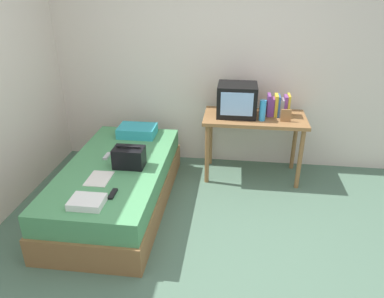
% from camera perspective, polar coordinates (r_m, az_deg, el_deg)
% --- Properties ---
extents(ground_plane, '(8.00, 8.00, 0.00)m').
position_cam_1_polar(ground_plane, '(3.26, 0.24, -17.15)').
color(ground_plane, '#4C6B56').
extents(wall_back, '(5.20, 0.10, 2.60)m').
position_cam_1_polar(wall_back, '(4.49, 3.46, 13.71)').
color(wall_back, beige).
rests_on(wall_back, ground).
extents(bed, '(1.00, 2.00, 0.49)m').
position_cam_1_polar(bed, '(3.89, -11.58, -5.53)').
color(bed, olive).
rests_on(bed, ground).
extents(desk, '(1.16, 0.60, 0.76)m').
position_cam_1_polar(desk, '(4.27, 9.72, 3.85)').
color(desk, olive).
rests_on(desk, ground).
extents(tv, '(0.44, 0.39, 0.36)m').
position_cam_1_polar(tv, '(4.19, 7.06, 7.65)').
color(tv, black).
rests_on(tv, desk).
extents(water_bottle, '(0.07, 0.07, 0.23)m').
position_cam_1_polar(water_bottle, '(4.08, 10.99, 5.96)').
color(water_bottle, '#3399DB').
rests_on(water_bottle, desk).
extents(book_row, '(0.25, 0.17, 0.25)m').
position_cam_1_polar(book_row, '(4.27, 13.33, 6.60)').
color(book_row, '#7A3D89').
rests_on(book_row, desk).
extents(picture_frame, '(0.11, 0.02, 0.14)m').
position_cam_1_polar(picture_frame, '(4.12, 14.50, 5.10)').
color(picture_frame, olive).
rests_on(picture_frame, desk).
extents(pillow, '(0.43, 0.31, 0.12)m').
position_cam_1_polar(pillow, '(4.37, -8.57, 2.82)').
color(pillow, '#33A8B7').
rests_on(pillow, bed).
extents(handbag, '(0.30, 0.20, 0.22)m').
position_cam_1_polar(handbag, '(3.64, -9.83, -1.27)').
color(handbag, black).
rests_on(handbag, bed).
extents(magazine, '(0.21, 0.29, 0.01)m').
position_cam_1_polar(magazine, '(3.52, -14.36, -4.52)').
color(magazine, white).
rests_on(magazine, bed).
extents(remote_dark, '(0.04, 0.16, 0.02)m').
position_cam_1_polar(remote_dark, '(3.25, -12.32, -6.88)').
color(remote_dark, black).
rests_on(remote_dark, bed).
extents(remote_silver, '(0.04, 0.14, 0.02)m').
position_cam_1_polar(remote_silver, '(3.92, -13.21, -1.09)').
color(remote_silver, '#B7B7BC').
rests_on(remote_silver, bed).
extents(folded_towel, '(0.28, 0.22, 0.06)m').
position_cam_1_polar(folded_towel, '(3.16, -16.12, -7.97)').
color(folded_towel, white).
rests_on(folded_towel, bed).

